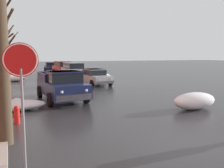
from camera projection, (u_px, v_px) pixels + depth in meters
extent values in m
plane|color=#2B2B2D|center=(189.00, 148.00, 6.75)|extent=(200.00, 200.00, 0.00)
ellipsoid|color=white|center=(14.00, 78.00, 23.90)|extent=(2.14, 0.93, 0.66)
ellipsoid|color=white|center=(8.00, 79.00, 23.56)|extent=(0.79, 0.66, 0.66)
ellipsoid|color=white|center=(195.00, 101.00, 11.56)|extent=(2.37, 1.11, 0.83)
ellipsoid|color=white|center=(193.00, 104.00, 11.64)|extent=(0.64, 0.53, 0.53)
ellipsoid|color=white|center=(15.00, 73.00, 29.54)|extent=(2.03, 1.14, 0.76)
ellipsoid|color=white|center=(10.00, 74.00, 29.17)|extent=(0.84, 0.70, 0.70)
ellipsoid|color=white|center=(102.00, 77.00, 23.65)|extent=(1.77, 1.46, 0.86)
ellipsoid|color=white|center=(104.00, 79.00, 23.73)|extent=(0.60, 0.50, 0.50)
ellipsoid|color=white|center=(103.00, 78.00, 23.77)|extent=(0.86, 0.72, 0.72)
ellipsoid|color=white|center=(15.00, 106.00, 11.24)|extent=(2.87, 1.19, 0.50)
ellipsoid|color=white|center=(17.00, 104.00, 11.39)|extent=(0.70, 0.59, 0.59)
ellipsoid|color=white|center=(84.00, 73.00, 29.55)|extent=(1.85, 1.29, 0.84)
ellipsoid|color=white|center=(83.00, 75.00, 29.74)|extent=(0.53, 0.44, 0.44)
cylinder|color=#423323|center=(4.00, 50.00, 14.36)|extent=(0.36, 0.36, 5.95)
cylinder|color=#423323|center=(9.00, 43.00, 13.85)|extent=(0.72, 1.39, 0.92)
cylinder|color=#423323|center=(8.00, 18.00, 13.85)|extent=(0.77, 1.07, 1.09)
cylinder|color=#423323|center=(10.00, 1.00, 13.48)|extent=(1.01, 1.71, 1.25)
cylinder|color=#4C3D2D|center=(5.00, 50.00, 21.94)|extent=(0.37, 0.37, 6.30)
cylinder|color=#4C3D2D|center=(4.00, 40.00, 22.42)|extent=(0.33, 1.46, 0.82)
cylinder|color=#4C3D2D|center=(7.00, 26.00, 21.09)|extent=(0.60, 1.65, 1.79)
cylinder|color=#4C3D2D|center=(12.00, 39.00, 22.75)|extent=(1.36, 1.61, 1.55)
cylinder|color=#382B1E|center=(6.00, 54.00, 26.83)|extent=(0.41, 0.41, 5.66)
cylinder|color=#382B1E|center=(9.00, 37.00, 26.32)|extent=(1.04, 1.17, 0.80)
cylinder|color=#382B1E|center=(0.00, 29.00, 25.96)|extent=(1.16, 0.99, 1.32)
cylinder|color=#382B1E|center=(9.00, 34.00, 27.29)|extent=(0.95, 1.38, 1.61)
cylinder|color=#382B1E|center=(9.00, 30.00, 27.23)|extent=(1.17, 1.33, 1.44)
cube|color=navy|center=(61.00, 88.00, 13.87)|extent=(2.21, 5.08, 0.76)
cube|color=black|center=(64.00, 77.00, 13.17)|extent=(1.79, 1.69, 0.64)
cube|color=navy|center=(64.00, 72.00, 13.14)|extent=(1.83, 1.74, 0.08)
cube|color=navy|center=(71.00, 76.00, 15.10)|extent=(0.24, 2.39, 0.44)
cube|color=navy|center=(42.00, 77.00, 14.27)|extent=(0.24, 2.39, 0.44)
cube|color=navy|center=(52.00, 75.00, 15.96)|extent=(1.84, 0.20, 0.44)
cube|color=#B7B7BC|center=(74.00, 98.00, 11.75)|extent=(1.84, 0.22, 0.32)
sphere|color=white|center=(86.00, 90.00, 11.96)|extent=(0.16, 0.16, 0.16)
sphere|color=white|center=(62.00, 92.00, 11.39)|extent=(0.16, 0.16, 0.16)
cylinder|color=black|center=(86.00, 97.00, 13.04)|extent=(0.26, 0.73, 0.72)
cylinder|color=black|center=(50.00, 100.00, 12.15)|extent=(0.26, 0.73, 0.72)
cylinder|color=black|center=(70.00, 90.00, 15.69)|extent=(0.26, 0.73, 0.72)
cylinder|color=black|center=(40.00, 92.00, 14.80)|extent=(0.26, 0.73, 0.72)
cube|color=#B7B7BC|center=(95.00, 78.00, 21.05)|extent=(2.05, 4.06, 0.60)
cube|color=black|center=(94.00, 72.00, 21.15)|extent=(1.64, 2.17, 0.52)
cube|color=#B7B7BC|center=(94.00, 69.00, 21.12)|extent=(1.68, 2.21, 0.06)
cube|color=#525254|center=(105.00, 82.00, 19.41)|extent=(1.67, 0.27, 0.22)
cube|color=#525254|center=(87.00, 78.00, 22.73)|extent=(1.67, 0.27, 0.22)
cylinder|color=black|center=(110.00, 82.00, 20.45)|extent=(0.23, 0.61, 0.60)
cylinder|color=black|center=(92.00, 84.00, 19.61)|extent=(0.23, 0.61, 0.60)
cylinder|color=black|center=(98.00, 80.00, 22.56)|extent=(0.23, 0.61, 0.60)
cylinder|color=black|center=(81.00, 81.00, 21.72)|extent=(0.23, 0.61, 0.60)
sphere|color=silver|center=(111.00, 79.00, 19.62)|extent=(0.14, 0.14, 0.14)
sphere|color=silver|center=(99.00, 80.00, 19.09)|extent=(0.14, 0.14, 0.14)
cube|color=silver|center=(73.00, 72.00, 27.24)|extent=(1.93, 4.55, 0.80)
cube|color=black|center=(73.00, 65.00, 27.19)|extent=(1.66, 3.19, 0.68)
cube|color=silver|center=(73.00, 63.00, 27.15)|extent=(1.69, 3.25, 0.06)
cube|color=slate|center=(79.00, 76.00, 25.26)|extent=(1.87, 0.13, 0.22)
cube|color=slate|center=(69.00, 73.00, 29.29)|extent=(1.87, 0.13, 0.22)
cylinder|color=black|center=(85.00, 76.00, 26.40)|extent=(0.18, 0.68, 0.68)
cylinder|color=black|center=(68.00, 77.00, 25.62)|extent=(0.18, 0.68, 0.68)
cylinder|color=black|center=(78.00, 74.00, 28.96)|extent=(0.18, 0.68, 0.68)
cylinder|color=black|center=(62.00, 75.00, 28.17)|extent=(0.18, 0.68, 0.68)
sphere|color=silver|center=(84.00, 72.00, 25.44)|extent=(0.14, 0.14, 0.14)
sphere|color=silver|center=(73.00, 73.00, 24.94)|extent=(0.14, 0.14, 0.14)
cube|color=red|center=(63.00, 69.00, 32.76)|extent=(2.20, 4.47, 0.80)
cube|color=black|center=(63.00, 64.00, 32.71)|extent=(1.83, 3.15, 0.68)
cube|color=red|center=(62.00, 61.00, 32.67)|extent=(1.88, 3.22, 0.06)
cube|color=#520B0B|center=(68.00, 72.00, 30.95)|extent=(1.81, 0.27, 0.22)
cube|color=#520B0B|center=(59.00, 70.00, 34.63)|extent=(1.81, 0.27, 0.22)
cylinder|color=black|center=(72.00, 72.00, 32.08)|extent=(0.24, 0.69, 0.68)
cylinder|color=black|center=(59.00, 73.00, 31.19)|extent=(0.24, 0.69, 0.68)
cylinder|color=black|center=(66.00, 71.00, 34.42)|extent=(0.24, 0.69, 0.68)
cylinder|color=black|center=(54.00, 72.00, 33.53)|extent=(0.24, 0.69, 0.68)
sphere|color=silver|center=(72.00, 69.00, 31.16)|extent=(0.14, 0.14, 0.14)
sphere|color=silver|center=(63.00, 69.00, 30.59)|extent=(0.14, 0.14, 0.14)
cube|color=navy|center=(50.00, 68.00, 39.58)|extent=(1.95, 4.32, 0.60)
cube|color=black|center=(50.00, 64.00, 39.71)|extent=(1.58, 2.28, 0.52)
cube|color=navy|center=(50.00, 63.00, 39.68)|extent=(1.62, 2.33, 0.06)
cube|color=black|center=(52.00, 69.00, 37.68)|extent=(1.65, 0.23, 0.22)
cube|color=black|center=(49.00, 68.00, 41.52)|extent=(1.65, 0.23, 0.22)
cylinder|color=black|center=(57.00, 70.00, 38.69)|extent=(0.22, 0.61, 0.60)
cylinder|color=black|center=(46.00, 70.00, 38.10)|extent=(0.22, 0.61, 0.60)
cylinder|color=black|center=(55.00, 69.00, 41.12)|extent=(0.22, 0.61, 0.60)
cylinder|color=black|center=(45.00, 69.00, 40.54)|extent=(0.22, 0.61, 0.60)
sphere|color=silver|center=(55.00, 68.00, 37.80)|extent=(0.14, 0.14, 0.14)
sphere|color=silver|center=(48.00, 68.00, 37.43)|extent=(0.14, 0.14, 0.14)
cylinder|color=red|center=(17.00, 117.00, 9.07)|extent=(0.22, 0.22, 0.55)
sphere|color=red|center=(16.00, 108.00, 9.03)|extent=(0.21, 0.21, 0.21)
cylinder|color=red|center=(12.00, 117.00, 9.01)|extent=(0.10, 0.09, 0.09)
cylinder|color=red|center=(21.00, 116.00, 9.13)|extent=(0.10, 0.09, 0.09)
cylinder|color=slate|center=(23.00, 120.00, 5.34)|extent=(0.06, 0.06, 2.34)
cylinder|color=red|center=(20.00, 60.00, 5.18)|extent=(0.76, 0.04, 0.76)
torus|color=white|center=(20.00, 60.00, 5.18)|extent=(0.74, 0.05, 0.74)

